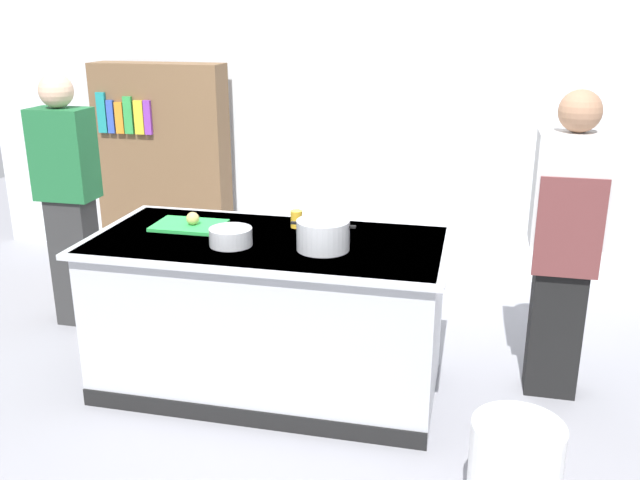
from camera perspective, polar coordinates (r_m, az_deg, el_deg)
ground_plane at (r=4.18m, az=-4.04°, el=-11.74°), size 10.00×10.00×0.00m
back_wall at (r=5.68m, az=1.88°, el=12.38°), size 6.40×0.12×3.00m
counter_island at (r=3.96m, az=-4.20°, el=-5.92°), size 1.98×0.98×0.90m
cutting_board at (r=4.08m, az=-10.76°, el=1.19°), size 0.40×0.28×0.02m
onion at (r=4.05m, az=-10.46°, el=1.76°), size 0.07×0.07×0.07m
stock_pot at (r=3.61m, az=0.25°, el=0.42°), size 0.35×0.28×0.16m
mixing_bowl at (r=3.72m, az=-7.38°, el=0.27°), size 0.23×0.23×0.09m
juice_cup at (r=4.00m, az=-1.96°, el=1.74°), size 0.07×0.07×0.10m
trash_bin at (r=3.14m, az=15.72°, el=-18.35°), size 0.38×0.38×0.50m
person_chef at (r=3.96m, az=19.58°, el=-0.07°), size 0.38×0.25×1.72m
person_guest at (r=4.93m, az=-20.05°, el=3.38°), size 0.38×0.24×1.72m
bookshelf at (r=5.97m, az=-12.78°, el=5.93°), size 1.10×0.31×1.70m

